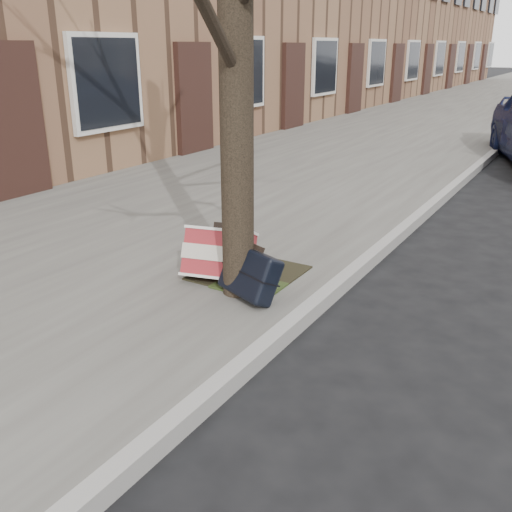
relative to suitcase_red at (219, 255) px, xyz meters
The scene contains 6 objects.
ground 2.37m from the suitcase_red, 23.82° to the right, with size 120.00×120.00×0.00m, color black.
near_sidewalk 14.14m from the suitcase_red, 96.30° to the left, with size 5.00×70.00×0.12m, color slate.
house_near 17.09m from the suitcase_red, 116.34° to the left, with size 6.80×40.00×7.00m, color brown.
dirt_patch 0.37m from the suitcase_red, 59.44° to the left, with size 0.85×0.85×0.01m, color black.
suitcase_red is the anchor object (origin of this frame).
suitcase_navy 0.46m from the suitcase_red, 22.54° to the right, with size 0.54×0.17×0.39m, color black.
Camera 1 is at (0.49, -2.82, 2.04)m, focal length 40.00 mm.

